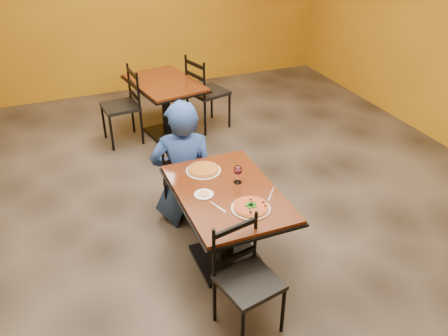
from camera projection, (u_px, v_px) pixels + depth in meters
name	position (u px, v px, depth m)	size (l,w,h in m)	color
floor	(208.00, 228.00, 4.65)	(7.00, 8.00, 0.01)	black
table_main	(227.00, 210.00, 3.96)	(0.83, 1.23, 0.75)	#591E0E
table_second	(165.00, 96.00, 6.17)	(0.96, 1.26, 0.75)	#591E0E
chair_main_near	(249.00, 283.00, 3.38)	(0.40, 0.40, 0.90)	black
chair_main_far	(183.00, 173.00, 4.72)	(0.39, 0.39, 0.86)	black
chair_second_left	(120.00, 107.00, 6.01)	(0.44, 0.44, 0.98)	black
chair_second_right	(208.00, 92.00, 6.39)	(0.46, 0.46, 1.02)	black
diner	(183.00, 162.00, 4.50)	(0.63, 0.41, 1.28)	navy
plate_main	(251.00, 208.00, 3.65)	(0.31, 0.31, 0.01)	white
pizza_main	(251.00, 207.00, 3.64)	(0.28, 0.28, 0.02)	maroon
plate_far	(203.00, 171.00, 4.13)	(0.31, 0.31, 0.01)	white
pizza_far	(203.00, 169.00, 4.13)	(0.28, 0.28, 0.02)	#C38625
side_plate	(204.00, 195.00, 3.81)	(0.16, 0.16, 0.01)	white
dip	(204.00, 194.00, 3.81)	(0.09, 0.09, 0.01)	tan
wine_glass	(238.00, 173.00, 3.93)	(0.08, 0.08, 0.18)	white
fork	(218.00, 207.00, 3.67)	(0.01, 0.19, 0.00)	silver
knife	(271.00, 194.00, 3.83)	(0.01, 0.21, 0.00)	silver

